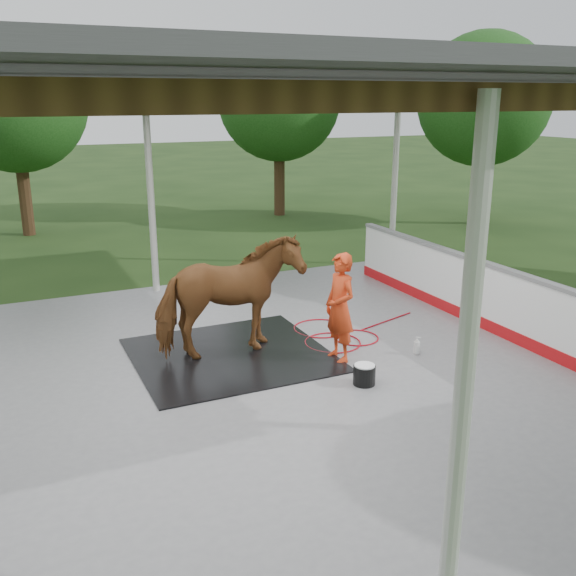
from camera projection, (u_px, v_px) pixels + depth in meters
name	position (u px, v px, depth m)	size (l,w,h in m)	color
ground	(236.00, 381.00, 9.07)	(100.00, 100.00, 0.00)	#1E3814
concrete_slab	(236.00, 379.00, 9.07)	(12.00, 10.00, 0.05)	slate
pavilion_structure	(228.00, 88.00, 7.94)	(12.60, 10.60, 4.05)	beige
dasher_board	(493.00, 300.00, 10.74)	(0.16, 8.00, 1.15)	#B20E13
tree_belt	(227.00, 102.00, 8.90)	(28.00, 28.00, 5.80)	#382314
rubber_mat	(231.00, 355.00, 9.83)	(2.89, 2.71, 0.02)	black
horse	(229.00, 297.00, 9.57)	(0.99, 2.16, 1.83)	brown
handler	(340.00, 308.00, 9.46)	(0.60, 0.39, 1.65)	red
wash_bucket	(364.00, 374.00, 8.81)	(0.31, 0.31, 0.29)	black
soap_bottle_a	(417.00, 345.00, 9.85)	(0.11, 0.11, 0.28)	silver
soap_bottle_b	(461.00, 364.00, 9.27)	(0.09, 0.09, 0.19)	#338CD8
hose_coil	(334.00, 335.00, 10.63)	(2.46, 1.60, 0.02)	#A30B18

